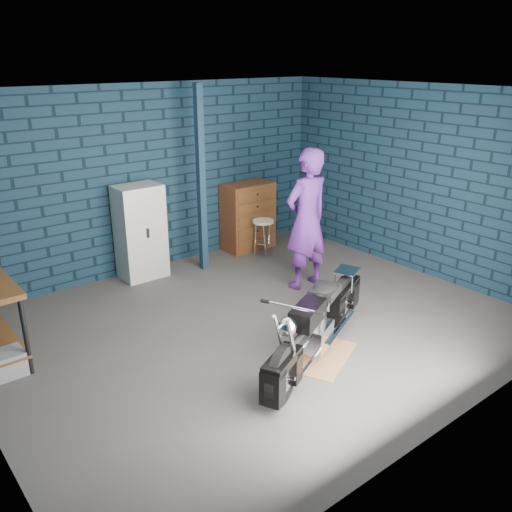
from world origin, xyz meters
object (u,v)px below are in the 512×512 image
Objects in this scene: shop_stool at (263,238)px; storage_bin at (3,365)px; locker at (141,232)px; tool_chest at (249,217)px; motorcycle at (318,317)px; person at (307,220)px.

storage_bin is at bearing -166.42° from shop_stool.
tool_chest is (1.95, 0.00, -0.13)m from locker.
shop_stool reaches higher than storage_bin.
tool_chest is at bearing 18.93° from storage_bin.
person reaches higher than motorcycle.
person is at bearing -3.46° from storage_bin.
storage_bin is at bearing -2.90° from person.
locker reaches higher than tool_chest.
motorcycle is at bearing -82.46° from locker.
person is 1.75× the size of tool_chest.
tool_chest reaches higher than storage_bin.
motorcycle is 3.52m from tool_chest.
shop_stool is (4.23, 1.02, 0.18)m from storage_bin.
locker reaches higher than motorcycle.
person is at bearing -101.14° from tool_chest.
tool_chest is (1.53, 3.17, 0.09)m from motorcycle.
locker is (-1.61, 1.71, -0.29)m from person.
motorcycle is 1.95m from person.
storage_bin is 0.68× the size of shop_stool.
locker is at bearing 72.58° from motorcycle.
storage_bin is 4.35m from shop_stool.
tool_chest is 1.81× the size of shop_stool.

